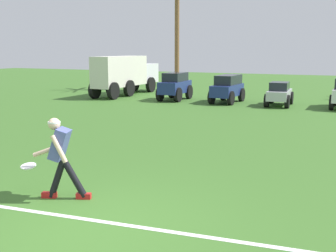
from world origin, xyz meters
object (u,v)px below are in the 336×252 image
object	(u,v)px
frisbee_thrower	(60,154)
parked_car_slot_b	(228,88)
parked_car_slot_a	(175,85)
box_truck	(125,73)
frisbee_in_flight	(28,166)
parked_car_slot_c	(279,94)
palm_tree_far_left	(177,17)

from	to	relation	value
frisbee_thrower	parked_car_slot_b	world-z (taller)	frisbee_thrower
parked_car_slot_a	parked_car_slot_b	world-z (taller)	parked_car_slot_a
parked_car_slot_b	box_truck	xyz separation A→B (m)	(-6.31, 0.99, 0.51)
frisbee_in_flight	box_truck	world-z (taller)	box_truck
frisbee_thrower	parked_car_slot_a	distance (m)	14.74
frisbee_thrower	box_truck	world-z (taller)	box_truck
box_truck	frisbee_thrower	bearing A→B (deg)	-63.86
parked_car_slot_c	box_truck	bearing A→B (deg)	172.44
palm_tree_far_left	frisbee_in_flight	bearing A→B (deg)	-74.58
box_truck	palm_tree_far_left	bearing A→B (deg)	70.92
frisbee_in_flight	parked_car_slot_b	bearing A→B (deg)	91.90
frisbee_thrower	frisbee_in_flight	distance (m)	0.76
frisbee_thrower	palm_tree_far_left	distance (m)	20.66
parked_car_slot_c	parked_car_slot_b	bearing A→B (deg)	175.78
box_truck	palm_tree_far_left	world-z (taller)	palm_tree_far_left
frisbee_in_flight	parked_car_slot_a	xyz separation A→B (m)	(-3.25, 14.24, 0.23)
parked_car_slot_a	palm_tree_far_left	distance (m)	6.79
parked_car_slot_a	palm_tree_far_left	size ratio (longest dim) A/B	0.32
frisbee_thrower	parked_car_slot_a	bearing A→B (deg)	105.54
parked_car_slot_a	box_truck	bearing A→B (deg)	163.42
frisbee_in_flight	parked_car_slot_c	xyz separation A→B (m)	(2.05, 14.12, 0.05)
parked_car_slot_b	palm_tree_far_left	size ratio (longest dim) A/B	0.33
parked_car_slot_a	parked_car_slot_c	distance (m)	5.30
parked_car_slot_b	palm_tree_far_left	distance (m)	8.06
parked_car_slot_a	parked_car_slot_b	size ratio (longest dim) A/B	0.97
parked_car_slot_a	parked_car_slot_c	world-z (taller)	parked_car_slot_a
frisbee_thrower	palm_tree_far_left	size ratio (longest dim) A/B	0.19
parked_car_slot_b	parked_car_slot_c	size ratio (longest dim) A/B	1.09
parked_car_slot_a	box_truck	distance (m)	3.72
parked_car_slot_b	parked_car_slot_c	distance (m)	2.54
parked_car_slot_c	box_truck	world-z (taller)	box_truck
parked_car_slot_c	box_truck	distance (m)	8.94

